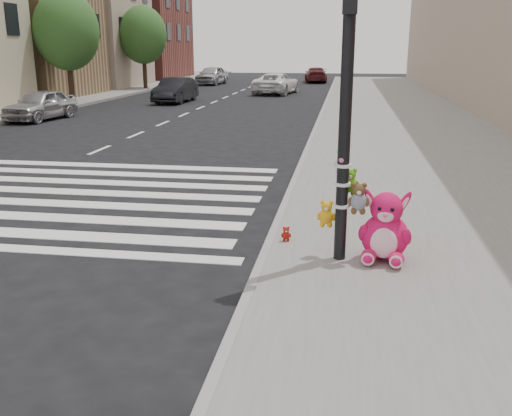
% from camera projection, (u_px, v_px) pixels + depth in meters
% --- Properties ---
extents(ground, '(120.00, 120.00, 0.00)m').
position_uv_depth(ground, '(108.00, 312.00, 6.55)').
color(ground, black).
rests_on(ground, ground).
extents(sidewalk_near, '(7.00, 80.00, 0.14)m').
position_uv_depth(sidewalk_near, '(434.00, 157.00, 15.29)').
color(sidewalk_near, slate).
rests_on(sidewalk_near, ground).
extents(sidewalk_far, '(6.00, 80.00, 0.14)m').
position_uv_depth(sidewalk_far, '(9.00, 108.00, 27.54)').
color(sidewalk_far, slate).
rests_on(sidewalk_far, ground).
extents(curb_edge, '(0.12, 80.00, 0.15)m').
position_uv_depth(curb_edge, '(306.00, 154.00, 15.80)').
color(curb_edge, gray).
rests_on(curb_edge, ground).
extents(crosswalk, '(11.00, 6.00, 0.01)m').
position_uv_depth(crosswalk, '(6.00, 189.00, 12.16)').
color(crosswalk, silver).
rests_on(crosswalk, ground).
extents(bld_far_c, '(6.00, 8.00, 8.00)m').
position_uv_depth(bld_far_c, '(28.00, 27.00, 32.46)').
color(bld_far_c, '#9F7C55').
rests_on(bld_far_c, ground).
extents(bld_far_d, '(6.00, 8.00, 10.00)m').
position_uv_depth(bld_far_d, '(94.00, 16.00, 40.74)').
color(bld_far_d, tan).
rests_on(bld_far_d, ground).
extents(bld_far_e, '(6.00, 10.00, 9.00)m').
position_uv_depth(bld_far_e, '(146.00, 28.00, 51.32)').
color(bld_far_e, brown).
rests_on(bld_far_e, ground).
extents(signal_pole, '(0.70, 0.49, 4.00)m').
position_uv_depth(signal_pole, '(346.00, 140.00, 7.40)').
color(signal_pole, black).
rests_on(signal_pole, sidewalk_near).
extents(tree_far_b, '(3.20, 3.20, 5.44)m').
position_uv_depth(tree_far_b, '(67.00, 31.00, 28.12)').
color(tree_far_b, '#382619').
rests_on(tree_far_b, sidewalk_far).
extents(tree_far_c, '(3.20, 3.20, 5.44)m').
position_uv_depth(tree_far_c, '(143.00, 35.00, 38.57)').
color(tree_far_c, '#382619').
rests_on(tree_far_c, sidewalk_far).
extents(pink_bunny, '(0.71, 0.79, 1.00)m').
position_uv_depth(pink_bunny, '(385.00, 231.00, 7.67)').
color(pink_bunny, '#DF125A').
rests_on(pink_bunny, sidewalk_near).
extents(red_teddy, '(0.17, 0.13, 0.23)m').
position_uv_depth(red_teddy, '(286.00, 234.00, 8.49)').
color(red_teddy, '#A41710').
rests_on(red_teddy, sidewalk_near).
extents(car_silver_far, '(1.86, 3.80, 1.25)m').
position_uv_depth(car_silver_far, '(41.00, 105.00, 23.38)').
color(car_silver_far, '#B3B3B8').
rests_on(car_silver_far, ground).
extents(car_dark_far, '(1.55, 4.05, 1.32)m').
position_uv_depth(car_dark_far, '(176.00, 90.00, 30.64)').
color(car_dark_far, black).
rests_on(car_dark_far, ground).
extents(car_white_near, '(2.80, 4.91, 1.29)m').
position_uv_depth(car_white_near, '(276.00, 84.00, 36.10)').
color(car_white_near, white).
rests_on(car_white_near, ground).
extents(car_maroon_near, '(2.16, 4.40, 1.23)m').
position_uv_depth(car_maroon_near, '(316.00, 75.00, 47.41)').
color(car_maroon_near, '#54181C').
rests_on(car_maroon_near, ground).
extents(car_silver_deep, '(2.10, 4.37, 1.44)m').
position_uv_depth(car_silver_deep, '(212.00, 75.00, 44.83)').
color(car_silver_deep, '#ABACB0').
rests_on(car_silver_deep, ground).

